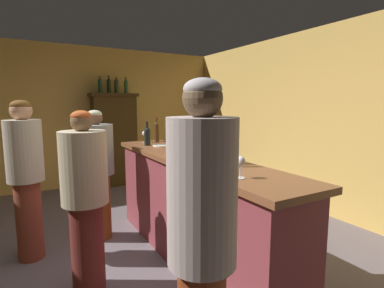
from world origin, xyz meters
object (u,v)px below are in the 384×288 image
at_px(patron_in_navy, 85,196).
at_px(wine_glass_rear, 145,134).
at_px(patron_by_cabinet, 97,170).
at_px(wine_bottle_rose, 183,136).
at_px(flower_arrangement, 231,144).
at_px(patron_in_grey, 202,249).
at_px(patron_near_entrance, 26,173).
at_px(wine_bottle_pinot, 157,131).
at_px(wine_bottle_merlot, 227,150).
at_px(cheese_plate, 161,146).
at_px(display_bottle_midleft, 109,85).
at_px(wine_glass_mid, 241,163).
at_px(bar_counter, 191,208).
at_px(wine_bottle_chardonnay, 176,136).
at_px(wine_bottle_riesling, 147,135).
at_px(display_bottle_left, 100,85).
at_px(display_bottle_center, 116,86).
at_px(wine_glass_front, 198,153).
at_px(display_bottle_midright, 126,86).
at_px(display_cabinet, 115,138).

bearing_deg(patron_in_navy, wine_glass_rear, 42.79).
bearing_deg(patron_by_cabinet, wine_bottle_rose, 48.10).
bearing_deg(flower_arrangement, patron_in_grey, -132.48).
bearing_deg(wine_bottle_rose, patron_near_entrance, 168.45).
relative_size(wine_bottle_pinot, wine_bottle_merlot, 1.10).
distance_m(cheese_plate, patron_in_navy, 1.33).
bearing_deg(wine_bottle_pinot, cheese_plate, -106.58).
bearing_deg(display_bottle_midleft, flower_arrangement, -88.43).
bearing_deg(wine_glass_mid, flower_arrangement, 60.45).
distance_m(bar_counter, patron_in_grey, 1.65).
bearing_deg(wine_bottle_pinot, wine_bottle_chardonnay, -89.54).
bearing_deg(patron_in_grey, wine_bottle_riesling, 28.93).
distance_m(wine_bottle_pinot, flower_arrangement, 1.68).
xyz_separation_m(flower_arrangement, display_bottle_left, (-0.26, 3.66, 0.69)).
bearing_deg(display_bottle_center, flower_arrangement, -90.66).
height_order(wine_glass_mid, cheese_plate, wine_glass_mid).
relative_size(wine_bottle_chardonnay, display_bottle_center, 0.97).
relative_size(wine_bottle_merlot, display_bottle_midleft, 0.95).
xyz_separation_m(wine_bottle_rose, wine_glass_front, (-0.32, -0.88, -0.05)).
bearing_deg(wine_bottle_rose, display_bottle_midleft, 93.15).
height_order(wine_bottle_pinot, patron_by_cabinet, patron_by_cabinet).
bearing_deg(wine_bottle_chardonnay, display_bottle_midright, 85.49).
xyz_separation_m(display_bottle_left, display_bottle_midright, (0.49, 0.00, -0.00)).
bearing_deg(patron_by_cabinet, wine_glass_front, 8.44).
bearing_deg(display_bottle_center, display_cabinet, 180.00).
bearing_deg(wine_bottle_chardonnay, patron_in_navy, -151.25).
distance_m(wine_bottle_riesling, wine_bottle_chardonnay, 0.39).
xyz_separation_m(wine_glass_rear, display_bottle_midleft, (0.05, 1.98, 0.75)).
height_order(display_bottle_left, display_bottle_midright, same).
bearing_deg(wine_bottle_merlot, patron_in_navy, 151.38).
bearing_deg(wine_glass_mid, wine_bottle_merlot, 68.12).
xyz_separation_m(wine_bottle_pinot, wine_glass_front, (-0.30, -1.59, -0.05)).
height_order(wine_glass_mid, display_bottle_left, display_bottle_left).
bearing_deg(flower_arrangement, cheese_plate, 94.60).
distance_m(display_bottle_midleft, patron_in_grey, 4.78).
xyz_separation_m(wine_bottle_pinot, patron_in_grey, (-0.90, -2.63, -0.28)).
relative_size(patron_by_cabinet, patron_near_entrance, 0.93).
distance_m(wine_glass_mid, display_bottle_center, 4.19).
bearing_deg(display_bottle_left, display_bottle_midright, 0.00).
height_order(flower_arrangement, display_bottle_left, display_bottle_left).
height_order(wine_glass_front, display_bottle_left, display_bottle_left).
bearing_deg(wine_bottle_merlot, wine_glass_rear, 91.16).
bearing_deg(display_bottle_center, patron_in_grey, -101.26).
xyz_separation_m(wine_bottle_rose, display_bottle_center, (-0.01, 2.69, 0.71)).
xyz_separation_m(wine_bottle_pinot, display_bottle_midleft, (-0.12, 1.98, 0.71)).
relative_size(wine_bottle_pinot, wine_bottle_riesling, 1.17).
relative_size(wine_bottle_chardonnay, flower_arrangement, 0.78).
height_order(wine_glass_mid, patron_in_grey, patron_in_grey).
relative_size(wine_bottle_rose, patron_near_entrance, 0.19).
height_order(display_bottle_midleft, patron_in_grey, display_bottle_midleft).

